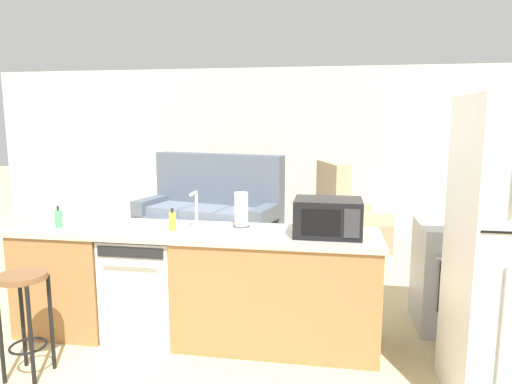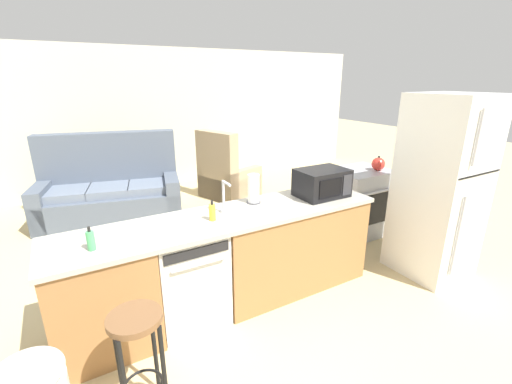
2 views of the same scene
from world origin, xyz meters
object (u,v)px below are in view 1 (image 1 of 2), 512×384
at_px(dishwasher, 147,284).
at_px(soap_bottle, 172,221).
at_px(paper_towel_roll, 241,210).
at_px(bar_stool, 24,303).
at_px(couch, 212,215).
at_px(kettle, 495,219).
at_px(armchair, 346,224).
at_px(microwave, 328,217).
at_px(dish_soap_bottle, 59,219).
at_px(stove_range, 463,276).

bearing_deg(dishwasher, soap_bottle, -7.06).
bearing_deg(paper_towel_roll, bar_stool, -144.97).
xyz_separation_m(dishwasher, couch, (-0.22, 2.87, -0.03)).
distance_m(kettle, bar_stool, 3.56).
bearing_deg(kettle, couch, 140.72).
distance_m(bar_stool, armchair, 4.22).
bearing_deg(microwave, kettle, 17.92).
bearing_deg(dish_soap_bottle, soap_bottle, 4.01).
bearing_deg(dishwasher, paper_towel_roll, 12.76).
height_order(microwave, paper_towel_roll, paper_towel_roll).
distance_m(microwave, paper_towel_roll, 0.72).
bearing_deg(dish_soap_bottle, microwave, 2.52).
relative_size(kettle, bar_stool, 0.28).
bearing_deg(bar_stool, couch, 84.60).
bearing_deg(stove_range, paper_towel_roll, -168.44).
bearing_deg(couch, stove_range, -39.43).
height_order(dishwasher, dish_soap_bottle, dish_soap_bottle).
distance_m(dishwasher, kettle, 2.86).
relative_size(soap_bottle, bar_stool, 0.24).
relative_size(soap_bottle, couch, 0.08).
xyz_separation_m(dishwasher, stove_range, (2.60, 0.55, 0.03)).
bearing_deg(dish_soap_bottle, dishwasher, 7.85).
relative_size(stove_range, microwave, 1.80).
bearing_deg(armchair, paper_towel_roll, -109.30).
relative_size(dishwasher, kettle, 4.10).
bearing_deg(paper_towel_roll, dish_soap_bottle, -169.57).
height_order(soap_bottle, bar_stool, soap_bottle).
relative_size(paper_towel_roll, soap_bottle, 1.60).
distance_m(microwave, armchair, 2.91).
distance_m(paper_towel_roll, bar_stool, 1.69).
height_order(microwave, kettle, microwave).
xyz_separation_m(dishwasher, dish_soap_bottle, (-0.70, -0.10, 0.55)).
bearing_deg(dish_soap_bottle, paper_towel_roll, 10.43).
distance_m(dishwasher, bar_stool, 0.95).
bearing_deg(kettle, armchair, 114.37).
bearing_deg(couch, paper_towel_roll, -70.03).
bearing_deg(stove_range, kettle, -36.68).
xyz_separation_m(stove_range, couch, (-2.82, 2.32, -0.06)).
distance_m(microwave, couch, 3.39).
xyz_separation_m(microwave, paper_towel_roll, (-0.70, 0.17, -0.00)).
bearing_deg(kettle, dishwasher, -171.32).
height_order(paper_towel_roll, kettle, paper_towel_roll).
distance_m(dish_soap_bottle, kettle, 3.51).
bearing_deg(bar_stool, soap_bottle, 41.90).
bearing_deg(bar_stool, armchair, 57.80).
distance_m(microwave, bar_stool, 2.21).
height_order(dishwasher, stove_range, stove_range).
bearing_deg(paper_towel_roll, microwave, -13.93).
xyz_separation_m(paper_towel_roll, dish_soap_bottle, (-1.46, -0.27, -0.07)).
height_order(microwave, couch, couch).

